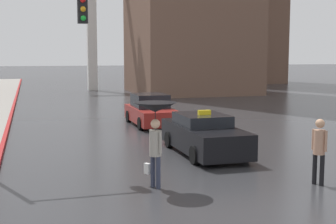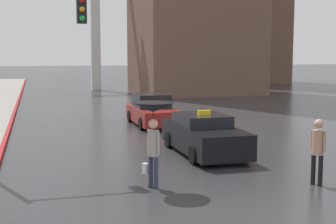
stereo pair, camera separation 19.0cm
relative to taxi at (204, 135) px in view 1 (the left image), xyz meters
name	(u,v)px [view 1 (the left image)]	position (x,y,z in m)	size (l,w,h in m)	color
ground_plane	(239,212)	(-1.46, -6.03, -0.66)	(300.00, 300.00, 0.00)	#2D2D30
taxi	(204,135)	(0.00, 0.00, 0.00)	(1.91, 4.59, 1.54)	black
sedan_red	(151,111)	(-0.07, 7.14, 0.03)	(1.91, 4.37, 1.54)	maroon
pedestrian_with_umbrella	(155,118)	(-2.74, -3.64, 1.17)	(1.13, 1.13, 2.24)	#2D3347
pedestrian_man	(319,146)	(1.50, -4.62, 0.39)	(0.40, 0.44, 1.78)	black
traffic_light	(25,43)	(-5.89, -1.06, 3.12)	(3.07, 0.38, 5.47)	black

